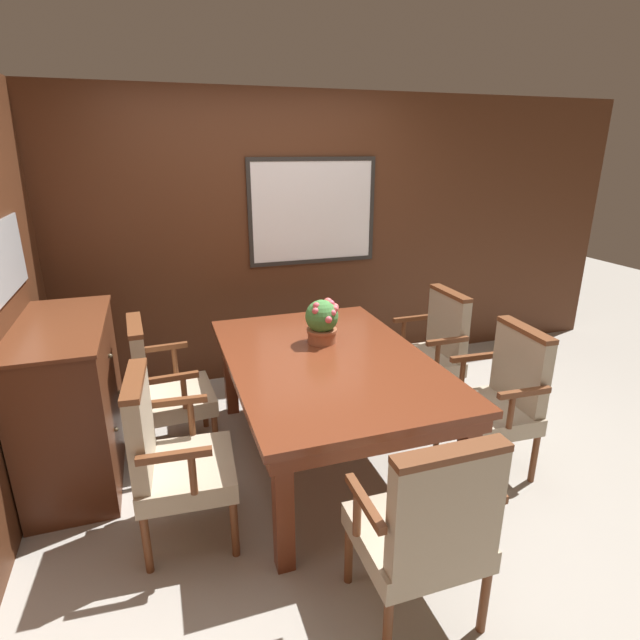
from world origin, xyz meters
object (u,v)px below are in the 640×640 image
object	(u,v)px
potted_plant	(322,321)
sideboard_cabinet	(72,400)
dining_table	(327,370)
chair_head_near	(427,526)
chair_right_far	(432,347)
chair_left_far	(162,384)
chair_right_near	(500,395)
chair_left_near	(170,454)

from	to	relation	value
potted_plant	sideboard_cabinet	bearing A→B (deg)	175.90
dining_table	chair_head_near	distance (m)	1.31
dining_table	sideboard_cabinet	size ratio (longest dim) A/B	1.61
dining_table	chair_right_far	distance (m)	1.12
dining_table	chair_left_far	size ratio (longest dim) A/B	1.95
chair_left_far	sideboard_cabinet	world-z (taller)	sideboard_cabinet
chair_right_near	chair_right_far	bearing A→B (deg)	-177.77
dining_table	chair_left_near	bearing A→B (deg)	-157.04
chair_left_far	potted_plant	world-z (taller)	potted_plant
chair_right_near	sideboard_cabinet	world-z (taller)	sideboard_cabinet
chair_left_near	chair_right_near	bearing A→B (deg)	-85.91
chair_head_near	chair_left_far	bearing A→B (deg)	-59.68
chair_head_near	chair_right_far	world-z (taller)	same
chair_head_near	sideboard_cabinet	size ratio (longest dim) A/B	0.83
chair_left_near	chair_right_near	size ratio (longest dim) A/B	1.00
potted_plant	sideboard_cabinet	size ratio (longest dim) A/B	0.26
chair_right_far	chair_right_near	bearing A→B (deg)	-0.63
dining_table	chair_left_near	world-z (taller)	chair_left_near
chair_right_near	chair_left_near	bearing A→B (deg)	-86.98
chair_left_near	potted_plant	distance (m)	1.31
sideboard_cabinet	potted_plant	bearing A→B (deg)	-4.10
chair_right_near	potted_plant	distance (m)	1.24
chair_left_far	chair_right_near	distance (m)	2.19
chair_left_far	dining_table	bearing A→B (deg)	-115.41
dining_table	chair_head_near	size ratio (longest dim) A/B	1.95
chair_left_near	chair_right_far	distance (m)	2.20
chair_left_near	potted_plant	xyz separation A→B (m)	(1.05, 0.68, 0.38)
chair_left_near	chair_left_far	bearing A→B (deg)	4.80
chair_head_near	potted_plant	bearing A→B (deg)	-92.36
dining_table	sideboard_cabinet	world-z (taller)	sideboard_cabinet
potted_plant	chair_head_near	bearing A→B (deg)	-92.53
chair_right_far	potted_plant	xyz separation A→B (m)	(-0.97, -0.17, 0.38)
chair_left_far	chair_right_near	xyz separation A→B (m)	(2.03, -0.84, 0.00)
chair_right_near	sideboard_cabinet	xyz separation A→B (m)	(-2.57, 0.79, -0.00)
sideboard_cabinet	chair_right_near	bearing A→B (deg)	-17.21
dining_table	sideboard_cabinet	bearing A→B (deg)	166.54
chair_right_near	sideboard_cabinet	distance (m)	2.69
dining_table	potted_plant	xyz separation A→B (m)	(0.05, 0.26, 0.24)
chair_left_far	chair_right_far	world-z (taller)	same
dining_table	chair_right_near	bearing A→B (deg)	-22.69
chair_left_near	potted_plant	bearing A→B (deg)	-53.09
chair_left_far	chair_head_near	size ratio (longest dim) A/B	1.00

